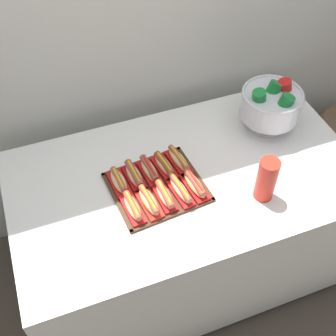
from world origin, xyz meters
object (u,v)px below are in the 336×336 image
object	(u,v)px
punch_bowl	(271,104)
hot_dog_7	(149,170)
buffet_table	(184,222)
hot_dog_6	(134,176)
serving_tray	(157,187)
cup_stack	(266,180)
hot_dog_1	(149,202)
hot_dog_9	(179,160)
hot_dog_4	(195,185)
hot_dog_3	(180,190)
hot_dog_2	(165,196)
hot_dog_8	(164,166)
hot_dog_5	(119,182)
hot_dog_0	(133,208)

from	to	relation	value
punch_bowl	hot_dog_7	bearing A→B (deg)	-171.21
buffet_table	hot_dog_6	world-z (taller)	hot_dog_6
serving_tray	cup_stack	size ratio (longest dim) A/B	2.01
hot_dog_1	hot_dog_9	distance (m)	0.28
hot_dog_6	hot_dog_7	size ratio (longest dim) A/B	1.01
hot_dog_4	hot_dog_9	xyz separation A→B (m)	(-0.01, 0.16, -0.00)
hot_dog_3	hot_dog_9	world-z (taller)	hot_dog_3
buffet_table	hot_dog_1	xyz separation A→B (m)	(-0.22, -0.11, 0.41)
hot_dog_2	hot_dog_9	bearing A→B (deg)	52.55
punch_bowl	buffet_table	bearing A→B (deg)	-162.23
serving_tray	hot_dog_9	distance (m)	0.17
buffet_table	hot_dog_4	distance (m)	0.42
hot_dog_2	punch_bowl	bearing A→B (deg)	22.23
hot_dog_2	hot_dog_8	size ratio (longest dim) A/B	0.96
hot_dog_3	cup_stack	size ratio (longest dim) A/B	0.87
hot_dog_2	hot_dog_4	world-z (taller)	same
hot_dog_5	hot_dog_6	xyz separation A→B (m)	(0.07, 0.01, 0.00)
hot_dog_0	cup_stack	distance (m)	0.58
hot_dog_2	hot_dog_6	bearing A→B (deg)	119.27
hot_dog_1	hot_dog_2	distance (m)	0.08
buffet_table	hot_dog_8	distance (m)	0.42
hot_dog_4	cup_stack	distance (m)	0.31
hot_dog_3	hot_dog_6	size ratio (longest dim) A/B	1.06
serving_tray	hot_dog_2	distance (m)	0.09
hot_dog_5	hot_dog_7	world-z (taller)	hot_dog_7
hot_dog_3	hot_dog_5	world-z (taller)	hot_dog_3
hot_dog_7	hot_dog_8	distance (m)	0.08
hot_dog_5	punch_bowl	world-z (taller)	punch_bowl
hot_dog_9	punch_bowl	world-z (taller)	punch_bowl
hot_dog_5	hot_dog_7	bearing A→B (deg)	4.83
serving_tray	hot_dog_8	bearing A→B (deg)	52.55
hot_dog_1	hot_dog_6	xyz separation A→B (m)	(-0.01, 0.16, 0.00)
hot_dog_9	hot_dog_8	bearing A→B (deg)	-175.17
hot_dog_4	hot_dog_9	distance (m)	0.17
hot_dog_3	buffet_table	bearing A→B (deg)	54.09
hot_dog_6	hot_dog_8	xyz separation A→B (m)	(0.15, 0.01, -0.00)
hot_dog_6	hot_dog_5	bearing A→B (deg)	-175.17
hot_dog_0	hot_dog_7	world-z (taller)	same
hot_dog_1	hot_dog_7	xyz separation A→B (m)	(0.06, 0.17, -0.00)
hot_dog_1	hot_dog_3	size ratio (longest dim) A/B	0.98
hot_dog_5	hot_dog_6	world-z (taller)	hot_dog_6
hot_dog_6	hot_dog_8	bearing A→B (deg)	4.83
hot_dog_9	cup_stack	bearing A→B (deg)	-46.65
hot_dog_2	hot_dog_7	bearing A→B (deg)	94.83
buffet_table	hot_dog_9	distance (m)	0.41
hot_dog_5	hot_dog_6	bearing A→B (deg)	4.83
hot_dog_4	hot_dog_5	world-z (taller)	hot_dog_4
punch_bowl	hot_dog_0	bearing A→B (deg)	-160.79
serving_tray	hot_dog_3	size ratio (longest dim) A/B	2.31
hot_dog_4	hot_dog_0	bearing A→B (deg)	-175.17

